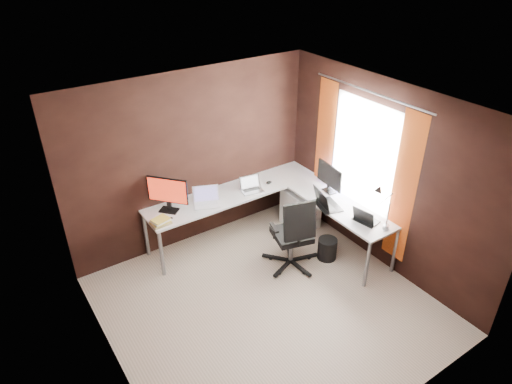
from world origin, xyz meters
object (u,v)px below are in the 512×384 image
Objects in this scene: wastebasket at (327,249)px; laptop_silver at (251,187)px; monitor_right at (330,177)px; book_stack at (161,221)px; drawer_pedestal at (300,208)px; monitor_left at (168,193)px; laptop_black_small at (365,219)px; laptop_black_big at (325,203)px; laptop_white at (207,200)px; desk_lamp at (382,203)px; office_chair at (292,246)px.

laptop_silver is at bearing 115.12° from wastebasket.
book_stack is at bearing 80.45° from monitor_right.
monitor_left is at bearing 167.55° from drawer_pedestal.
laptop_silver is 0.97× the size of laptop_black_small.
book_stack is at bearing 80.75° from laptop_black_big.
monitor_right is 1.01m from wastebasket.
laptop_white is 0.72× the size of desk_lamp.
monitor_right is 1.14× the size of laptop_black_big.
monitor_left is at bearing -178.13° from laptop_silver.
laptop_white is (-1.60, 0.70, -0.19)m from monitor_right.
monitor_right is 1.51× the size of laptop_black_small.
desk_lamp reaches higher than wastebasket.
monitor_left is at bearing 72.33° from laptop_black_big.
monitor_right reaches higher than office_chair.
laptop_black_big is (1.29, -0.97, 0.00)m from laptop_white.
office_chair is at bearing 113.90° from monitor_right.
wastebasket is (0.50, -0.15, -0.16)m from office_chair.
desk_lamp is at bearing -150.58° from laptop_black_big.
laptop_black_big reaches higher than drawer_pedestal.
laptop_black_small is at bearing 176.10° from monitor_right.
monitor_right reaches higher than laptop_white.
laptop_black_big is (-0.30, -0.28, -0.19)m from monitor_right.
wastebasket is (0.52, -1.12, -0.62)m from laptop_silver.
office_chair reaches higher than laptop_silver.
laptop_black_small is (0.04, -1.24, 0.48)m from drawer_pedestal.
monitor_right reaches higher than laptop_black_big.
laptop_silver is 1.10× the size of wastebasket.
laptop_black_small is at bearing -53.49° from laptop_silver.
desk_lamp is (0.03, -0.20, 0.33)m from laptop_black_small.
book_stack is (-0.72, -0.11, -0.02)m from laptop_white.
drawer_pedestal is 1.16× the size of monitor_right.
monitor_left is 1.14× the size of laptop_white.
laptop_silver is at bearing 19.91° from laptop_white.
drawer_pedestal is 1.74× the size of laptop_black_small.
laptop_white is 0.71m from laptop_silver.
book_stack is 0.84× the size of wastebasket.
monitor_left is 1.89× the size of book_stack.
monitor_left is 2.31m from wastebasket.
monitor_left is at bearing 152.45° from office_chair.
desk_lamp reaches higher than office_chair.
monitor_left is at bearing 45.58° from book_stack.
laptop_white is 1.65× the size of book_stack.
laptop_black_small is (0.18, -0.56, -0.01)m from laptop_black_big.
drawer_pedestal is at bearing -9.17° from laptop_black_small.
laptop_white is 1.39× the size of wastebasket.
office_chair is at bearing 106.54° from laptop_black_big.
laptop_black_big reaches higher than book_stack.
laptop_silver is 1.11m from laptop_black_big.
book_stack is (-1.43, -0.07, -0.01)m from laptop_silver.
monitor_left is at bearing 132.11° from desk_lamp.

